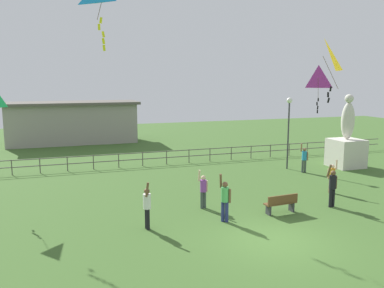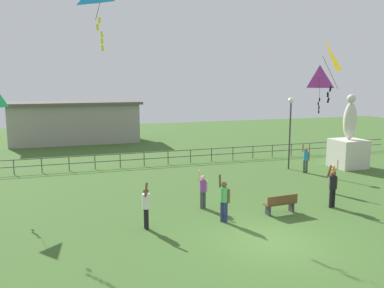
% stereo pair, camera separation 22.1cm
% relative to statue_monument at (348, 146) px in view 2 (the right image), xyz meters
% --- Properties ---
extents(ground_plane, '(80.00, 80.00, 0.00)m').
position_rel_statue_monument_xyz_m(ground_plane, '(-10.93, -9.40, -1.40)').
color(ground_plane, '#3D6028').
extents(statue_monument, '(1.94, 1.94, 4.82)m').
position_rel_statue_monument_xyz_m(statue_monument, '(0.00, 0.00, 0.00)').
color(statue_monument, beige).
rests_on(statue_monument, ground_plane).
extents(lamppost, '(0.36, 0.36, 4.64)m').
position_rel_statue_monument_xyz_m(lamppost, '(-4.01, 0.73, 1.95)').
color(lamppost, '#38383D').
rests_on(lamppost, ground_plane).
extents(park_bench, '(1.53, 0.51, 0.85)m').
position_rel_statue_monument_xyz_m(park_bench, '(-9.09, -6.89, -0.94)').
color(park_bench, brown).
rests_on(park_bench, ground_plane).
extents(person_0, '(0.47, 0.28, 1.78)m').
position_rel_statue_monument_xyz_m(person_0, '(-12.04, -5.12, -0.51)').
color(person_0, '#3F4C47').
rests_on(person_0, ground_plane).
extents(person_1, '(0.30, 0.50, 1.91)m').
position_rel_statue_monument_xyz_m(person_1, '(-14.98, -6.82, -0.44)').
color(person_1, black).
rests_on(person_1, ground_plane).
extents(person_3, '(0.40, 0.46, 1.97)m').
position_rel_statue_monument_xyz_m(person_3, '(-11.81, -7.04, -0.41)').
color(person_3, navy).
rests_on(person_3, ground_plane).
extents(person_4, '(0.38, 0.41, 1.75)m').
position_rel_statue_monument_xyz_m(person_4, '(-4.95, -4.94, -0.52)').
color(person_4, brown).
rests_on(person_4, ground_plane).
extents(person_5, '(0.54, 0.32, 2.00)m').
position_rel_statue_monument_xyz_m(person_5, '(-6.42, -6.84, -0.40)').
color(person_5, black).
rests_on(person_5, ground_plane).
extents(person_6, '(0.46, 0.40, 1.83)m').
position_rel_statue_monument_xyz_m(person_6, '(-3.59, -0.52, -0.48)').
color(person_6, '#3F4C47').
rests_on(person_6, ground_plane).
extents(kite_2, '(1.07, 1.09, 2.44)m').
position_rel_statue_monument_xyz_m(kite_2, '(-8.17, -8.06, 5.19)').
color(kite_2, yellow).
extents(kite_4, '(1.11, 1.08, 2.61)m').
position_rel_statue_monument_xyz_m(kite_4, '(-4.49, -2.76, 4.41)').
color(kite_4, '#B22DB2').
extents(waterfront_railing, '(36.01, 0.06, 0.95)m').
position_rel_statue_monument_xyz_m(waterfront_railing, '(-11.22, 4.60, -0.78)').
color(waterfront_railing, '#4C4742').
rests_on(waterfront_railing, ground_plane).
extents(pavilion_building, '(11.80, 4.45, 3.77)m').
position_rel_statue_monument_xyz_m(pavilion_building, '(-16.71, 16.60, 0.50)').
color(pavilion_building, gray).
rests_on(pavilion_building, ground_plane).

